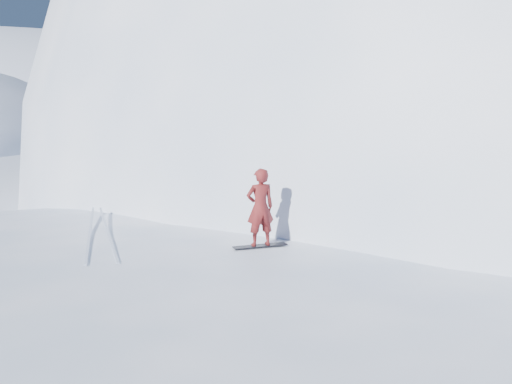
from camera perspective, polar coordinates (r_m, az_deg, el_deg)
near_ridge at (r=13.57m, az=-9.26°, el=-16.06°), size 36.00×28.00×4.80m
summit_peak at (r=40.91m, az=23.98°, el=0.81°), size 60.00×56.00×56.00m
peak_shoulder at (r=30.83m, az=9.80°, el=-1.23°), size 28.00×24.00×18.00m
wind_bumps at (r=12.99m, az=-16.73°, el=-17.61°), size 16.00×14.40×1.00m
snowboard at (r=13.25m, az=0.41°, el=-5.39°), size 1.30×0.54×0.02m
snowboarder at (r=13.04m, az=0.42°, el=-1.54°), size 0.74×0.57×1.80m
board_tracks at (r=15.22m, az=-15.45°, el=-3.70°), size 1.64×5.94×0.04m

